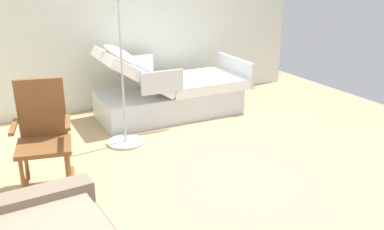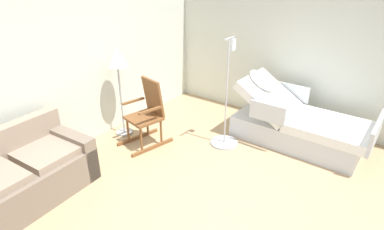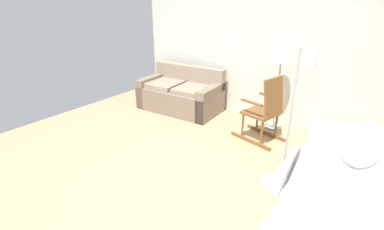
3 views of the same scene
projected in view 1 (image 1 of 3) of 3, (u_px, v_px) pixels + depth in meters
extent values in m
plane|color=tan|center=(227.00, 167.00, 4.62)|extent=(6.44, 6.44, 0.00)
cube|color=silver|center=(134.00, 12.00, 6.34)|extent=(0.10, 5.35, 2.70)
cube|color=silver|center=(169.00, 103.00, 6.15)|extent=(0.91, 1.95, 0.35)
cube|color=white|center=(199.00, 82.00, 6.27)|extent=(0.93, 1.17, 0.14)
cube|color=white|center=(133.00, 72.00, 5.78)|extent=(0.93, 0.89, 0.62)
ellipsoid|color=white|center=(120.00, 55.00, 5.63)|extent=(0.35, 0.49, 0.37)
cube|color=silver|center=(163.00, 82.00, 5.45)|extent=(0.05, 0.56, 0.28)
cube|color=silver|center=(135.00, 66.00, 6.30)|extent=(0.05, 0.56, 0.28)
cube|color=silver|center=(235.00, 70.00, 6.49)|extent=(0.95, 0.07, 0.36)
cylinder|color=black|center=(123.00, 129.00, 5.55)|extent=(0.10, 0.10, 0.10)
cylinder|color=black|center=(107.00, 112.00, 6.16)|extent=(0.10, 0.10, 0.10)
cylinder|color=black|center=(231.00, 110.00, 6.23)|extent=(0.10, 0.10, 0.10)
cylinder|color=black|center=(207.00, 97.00, 6.84)|extent=(0.10, 0.10, 0.10)
cube|color=brown|center=(25.00, 191.00, 4.10)|extent=(0.75, 0.21, 0.05)
cube|color=brown|center=(73.00, 185.00, 4.20)|extent=(0.75, 0.21, 0.05)
cylinder|color=brown|center=(68.00, 173.00, 3.95)|extent=(0.04, 0.04, 0.40)
cylinder|color=brown|center=(22.00, 178.00, 3.86)|extent=(0.04, 0.04, 0.40)
cylinder|color=brown|center=(68.00, 156.00, 4.29)|extent=(0.04, 0.04, 0.40)
cylinder|color=brown|center=(26.00, 160.00, 4.19)|extent=(0.04, 0.04, 0.40)
cube|color=brown|center=(44.00, 146.00, 4.01)|extent=(0.55, 0.57, 0.04)
cube|color=brown|center=(41.00, 108.00, 4.09)|extent=(0.21, 0.45, 0.60)
cube|color=brown|center=(68.00, 122.00, 3.97)|extent=(0.39, 0.13, 0.03)
cube|color=brown|center=(13.00, 127.00, 3.86)|extent=(0.39, 0.13, 0.03)
cylinder|color=#B2B5BA|center=(126.00, 142.00, 5.22)|extent=(0.44, 0.44, 0.03)
cylinder|color=#B2B5BA|center=(122.00, 73.00, 4.95)|extent=(0.02, 0.02, 1.65)
cube|color=white|center=(115.00, 7.00, 4.81)|extent=(0.09, 0.04, 0.16)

